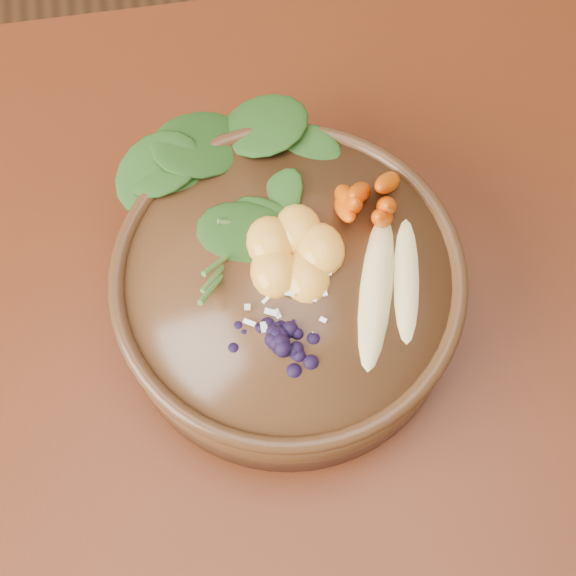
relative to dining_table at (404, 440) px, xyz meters
name	(u,v)px	position (x,y,z in m)	size (l,w,h in m)	color
ground	(351,526)	(0.00, 0.00, -0.66)	(4.00, 4.00, 0.00)	#381E0F
dining_table	(404,440)	(0.00, 0.00, 0.00)	(1.60, 0.90, 0.75)	#331C0C
stoneware_bowl	(288,293)	(-0.09, 0.11, 0.13)	(0.27, 0.27, 0.07)	#472915
kale_heap	(245,189)	(-0.11, 0.17, 0.19)	(0.18, 0.16, 0.04)	#214415
carrot_cluster	(368,175)	(-0.02, 0.16, 0.20)	(0.06, 0.06, 0.07)	#D74A00
banana_halves	(393,277)	(-0.01, 0.08, 0.18)	(0.08, 0.15, 0.03)	#E0CC84
mandarin_cluster	(294,246)	(-0.08, 0.12, 0.18)	(0.08, 0.09, 0.03)	gold
blueberry_pile	(280,336)	(-0.10, 0.05, 0.18)	(0.13, 0.09, 0.04)	black
coconut_flakes	(287,295)	(-0.09, 0.09, 0.17)	(0.09, 0.07, 0.01)	white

